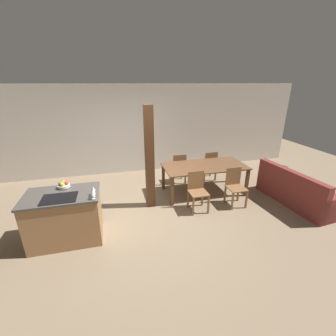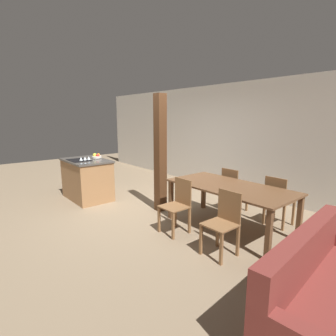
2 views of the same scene
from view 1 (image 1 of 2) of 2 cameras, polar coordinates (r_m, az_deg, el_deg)
name	(u,v)px [view 1 (image 1 of 2)]	position (r m, az deg, el deg)	size (l,w,h in m)	color
ground_plane	(144,213)	(5.13, -6.08, -11.34)	(16.00, 16.00, 0.00)	#847056
wall_back	(130,130)	(7.12, -9.68, 9.47)	(11.20, 0.08, 2.70)	silver
kitchen_island	(65,217)	(4.53, -24.62, -11.20)	(1.26, 0.80, 0.93)	#9E7047
fruit_bowl	(64,185)	(4.53, -25.01, -3.93)	(0.22, 0.22, 0.11)	silver
wine_glass_near	(93,193)	(3.89, -18.60, -6.06)	(0.07, 0.07, 0.14)	silver
wine_glass_middle	(93,191)	(3.97, -18.53, -5.53)	(0.07, 0.07, 0.14)	silver
wine_glass_far	(93,189)	(4.04, -18.46, -5.02)	(0.07, 0.07, 0.14)	silver
dining_table	(204,169)	(5.80, 9.24, -0.13)	(2.08, 1.02, 0.76)	brown
dining_chair_near_left	(197,190)	(5.09, 7.46, -5.63)	(0.40, 0.40, 0.88)	brown
dining_chair_near_right	(235,186)	(5.48, 16.67, -4.37)	(0.40, 0.40, 0.88)	brown
dining_chair_far_left	(178,167)	(6.37, 2.66, 0.13)	(0.40, 0.40, 0.88)	brown
dining_chair_far_right	(209,165)	(6.68, 10.39, 0.82)	(0.40, 0.40, 0.88)	brown
couch	(297,192)	(6.22, 29.99, -5.21)	(1.03, 1.96, 0.86)	maroon
timber_post	(150,159)	(4.95, -4.70, 2.37)	(0.19, 0.19, 2.32)	#4C2D19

